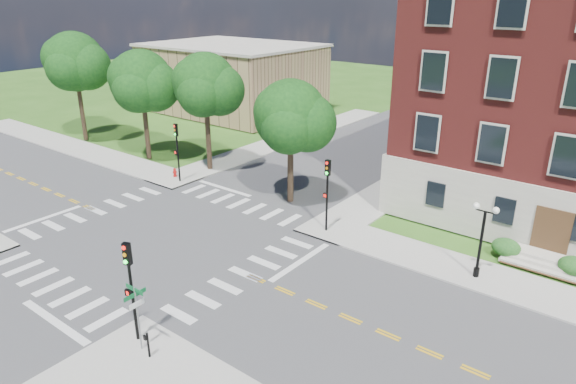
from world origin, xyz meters
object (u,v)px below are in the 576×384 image
Objects in this scene: traffic_signal_se at (130,280)px; street_sign_pole at (137,306)px; twin_lamp_west at (482,237)px; push_button_post at (148,344)px; traffic_signal_ne at (327,186)px; fire_hydrant at (175,173)px; traffic_signal_nw at (177,145)px.

street_sign_pole is at bearing -23.98° from traffic_signal_se.
twin_lamp_west is 1.36× the size of street_sign_pole.
push_button_post is (-8.74, -15.16, -1.73)m from twin_lamp_west.
traffic_signal_ne is 16.03m from fire_hydrant.
traffic_signal_nw is (-14.60, 0.36, 0.00)m from traffic_signal_ne.
twin_lamp_west is (10.14, 14.70, -0.66)m from traffic_signal_se.
traffic_signal_ne is 14.60m from traffic_signal_nw.
street_sign_pole is (-9.43, -15.01, -0.21)m from twin_lamp_west.
traffic_signal_ne is 9.71m from twin_lamp_west.
traffic_signal_ne reaches higher than twin_lamp_west.
twin_lamp_west is at bearing 55.39° from traffic_signal_se.
fire_hydrant is at bearing 156.84° from traffic_signal_nw.
traffic_signal_se is 17.87m from twin_lamp_west.
street_sign_pole is (0.25, -14.78, -0.88)m from traffic_signal_ne.
traffic_signal_ne is 6.40× the size of fire_hydrant.
push_button_post is (1.40, -0.46, -2.39)m from traffic_signal_se.
street_sign_pole is at bearing -122.14° from twin_lamp_west.
street_sign_pole is 4.13× the size of fire_hydrant.
twin_lamp_west is 17.73m from street_sign_pole.
traffic_signal_se reaches higher than fire_hydrant.
traffic_signal_nw is at bearing 135.47° from push_button_post.
traffic_signal_nw is at bearing 133.65° from traffic_signal_se.
street_sign_pole is at bearing -45.55° from traffic_signal_nw.
twin_lamp_west is at bearing 1.39° from traffic_signal_ne.
traffic_signal_ne is at bearing 88.19° from traffic_signal_se.
traffic_signal_ne is at bearing 90.98° from street_sign_pole.
traffic_signal_ne and traffic_signal_nw have the same top height.
twin_lamp_west is 25.55m from fire_hydrant.
traffic_signal_se and traffic_signal_ne have the same top height.
traffic_signal_se is 1.00× the size of traffic_signal_ne.
traffic_signal_se reaches higher than street_sign_pole.
twin_lamp_west is 17.58m from push_button_post.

